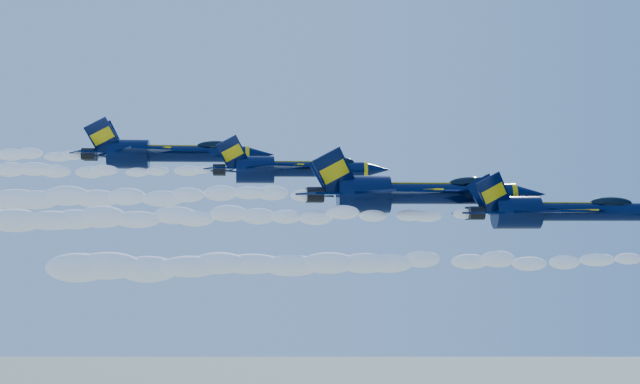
{
  "coord_description": "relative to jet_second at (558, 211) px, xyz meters",
  "views": [
    {
      "loc": [
        -17.78,
        -70.95,
        151.06
      ],
      "look_at": [
        -11.59,
        3.18,
        153.59
      ],
      "focal_mm": 50.0,
      "sensor_mm": 36.0,
      "label": 1
    }
  ],
  "objects": [
    {
      "name": "jet_fourth",
      "position": [
        -20.28,
        15.28,
        4.17
      ],
      "size": [
        16.69,
        13.69,
        6.2
      ],
      "color": "black"
    },
    {
      "name": "jet_third",
      "position": [
        -10.97,
        3.57,
        1.53
      ],
      "size": [
        19.88,
        16.31,
        7.39
      ],
      "color": "black"
    },
    {
      "name": "smoke_trail_jet_third",
      "position": [
        -39.7,
        3.57,
        1.07
      ],
      "size": [
        40.45,
        2.37,
        2.14
      ],
      "primitive_type": "ellipsoid",
      "color": "white"
    },
    {
      "name": "jet_second",
      "position": [
        0.0,
        0.0,
        0.0
      ],
      "size": [
        16.71,
        13.71,
        6.21
      ],
      "color": "black"
    },
    {
      "name": "jet_fifth",
      "position": [
        -32.41,
        22.07,
        6.08
      ],
      "size": [
        19.09,
        15.66,
        7.09
      ],
      "color": "black"
    },
    {
      "name": "smoke_trail_jet_lead",
      "position": [
        -16.34,
        -10.95,
        -3.54
      ],
      "size": [
        40.45,
        1.9,
        1.71
      ],
      "primitive_type": "ellipsoid",
      "color": "white"
    },
    {
      "name": "smoke_trail_jet_second",
      "position": [
        -27.37,
        0.0,
        -0.43
      ],
      "size": [
        40.45,
        2.0,
        1.8
      ],
      "primitive_type": "ellipsoid",
      "color": "white"
    }
  ]
}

